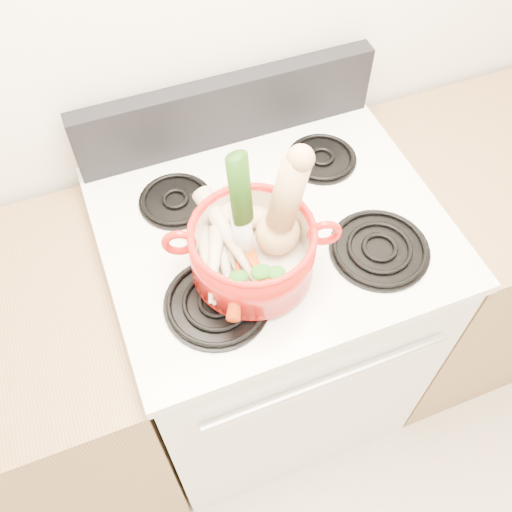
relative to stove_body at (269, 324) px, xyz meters
name	(u,v)px	position (x,y,z in m)	size (l,w,h in m)	color
wall_back	(214,0)	(0.00, 0.35, 0.84)	(3.50, 0.02, 2.60)	white
stove_body	(269,324)	(0.00, 0.00, 0.00)	(0.76, 0.65, 0.92)	silver
cooktop	(272,226)	(0.00, 0.00, 0.47)	(0.78, 0.67, 0.03)	silver
control_backsplash	(227,110)	(0.00, 0.30, 0.58)	(0.76, 0.05, 0.18)	black
oven_handle	(328,381)	(0.00, -0.34, 0.32)	(0.02, 0.02, 0.60)	silver
burner_front_left	(217,302)	(-0.19, -0.16, 0.50)	(0.22, 0.22, 0.02)	black
burner_front_right	(380,248)	(0.19, -0.16, 0.50)	(0.22, 0.22, 0.02)	black
burner_back_left	(175,200)	(-0.19, 0.14, 0.50)	(0.17, 0.17, 0.02)	black
burner_back_right	(322,157)	(0.19, 0.14, 0.50)	(0.17, 0.17, 0.02)	black
dutch_oven	(252,251)	(-0.09, -0.11, 0.57)	(0.26, 0.26, 0.13)	#AF140F
pot_handle_left	(179,243)	(-0.23, -0.07, 0.61)	(0.07, 0.07, 0.02)	#AF140F
pot_handle_right	(325,233)	(0.05, -0.15, 0.61)	(0.07, 0.07, 0.02)	#AF140F
squash	(282,207)	(-0.02, -0.09, 0.66)	(0.10, 0.10, 0.25)	tan
leek	(242,212)	(-0.11, -0.09, 0.68)	(0.05, 0.05, 0.29)	silver
ginger	(254,216)	(-0.05, -0.02, 0.56)	(0.08, 0.06, 0.05)	#D9BF85
parsnip_0	(223,255)	(-0.15, -0.09, 0.56)	(0.04, 0.04, 0.22)	beige
parsnip_1	(208,264)	(-0.19, -0.10, 0.56)	(0.04, 0.04, 0.18)	beige
parsnip_2	(224,236)	(-0.13, -0.05, 0.57)	(0.04, 0.04, 0.17)	beige
parsnip_3	(214,264)	(-0.18, -0.12, 0.57)	(0.04, 0.04, 0.17)	#EEE4C2
parsnip_4	(219,232)	(-0.14, -0.05, 0.58)	(0.04, 0.04, 0.21)	beige
parsnip_5	(228,236)	(-0.13, -0.07, 0.59)	(0.05, 0.05, 0.24)	beige
carrot_0	(254,262)	(-0.10, -0.13, 0.56)	(0.03, 0.03, 0.16)	#CD3C0A
carrot_1	(236,289)	(-0.15, -0.18, 0.56)	(0.03, 0.03, 0.14)	red
carrot_2	(254,266)	(-0.10, -0.15, 0.56)	(0.03, 0.03, 0.15)	#CE3B0A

